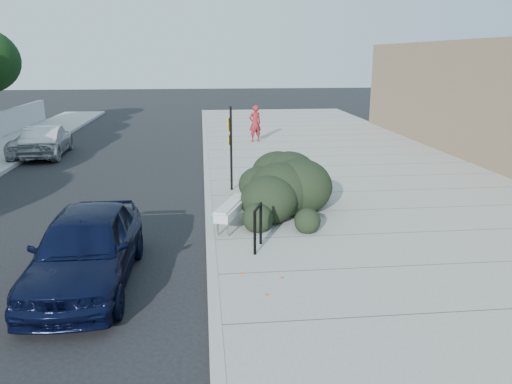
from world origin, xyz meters
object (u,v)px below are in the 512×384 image
at_px(bike_rack, 258,223).
at_px(sign_post, 231,144).
at_px(pedestrian, 255,123).
at_px(bench, 232,208).
at_px(wagon_silver, 46,141).
at_px(sedan_navy, 86,248).
at_px(suv_silver, 42,142).

relative_size(bike_rack, sign_post, 0.38).
bearing_deg(pedestrian, bench, 60.62).
bearing_deg(pedestrian, wagon_silver, -8.78).
bearing_deg(bench, sedan_navy, -116.67).
relative_size(bike_rack, pedestrian, 0.56).
distance_m(bike_rack, wagon_silver, 15.36).
bearing_deg(sign_post, wagon_silver, 156.05).
bearing_deg(sign_post, sedan_navy, -97.86).
height_order(wagon_silver, pedestrian, pedestrian).
height_order(sedan_navy, suv_silver, sedan_navy).
bearing_deg(wagon_silver, pedestrian, -174.90).
bearing_deg(sign_post, pedestrian, 98.24).
bearing_deg(pedestrian, sedan_navy, 51.63).
bearing_deg(bench, pedestrian, 102.31).
distance_m(bike_rack, sedan_navy, 3.76).
distance_m(bike_rack, pedestrian, 15.06).
xyz_separation_m(sign_post, sedan_navy, (-3.28, -6.50, -0.93)).
bearing_deg(suv_silver, pedestrian, -171.72).
xyz_separation_m(bike_rack, suv_silver, (-8.58, 12.91, -0.14)).
distance_m(bench, sedan_navy, 4.20).
height_order(sedan_navy, pedestrian, pedestrian).
bearing_deg(sedan_navy, suv_silver, 110.21).
relative_size(bench, wagon_silver, 0.48).
height_order(bench, sign_post, sign_post).
height_order(suv_silver, pedestrian, pedestrian).
distance_m(sign_post, pedestrian, 9.81).
height_order(bench, sedan_navy, sedan_navy).
xyz_separation_m(wagon_silver, suv_silver, (-0.20, 0.04, -0.07)).
relative_size(bench, sign_post, 0.75).
bearing_deg(pedestrian, bike_rack, 63.41).
relative_size(bike_rack, suv_silver, 0.23).
xyz_separation_m(sign_post, pedestrian, (1.82, 9.61, -0.62)).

